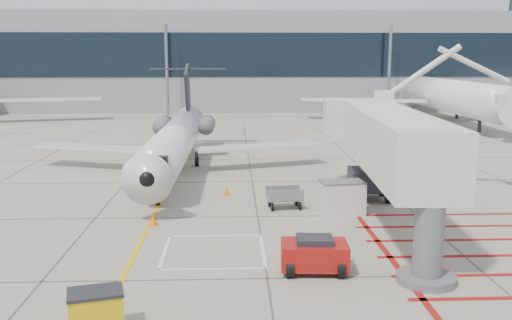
{
  "coord_description": "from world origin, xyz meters",
  "views": [
    {
      "loc": [
        -1.16,
        -23.28,
        7.86
      ],
      "look_at": [
        0.0,
        6.0,
        2.5
      ],
      "focal_mm": 40.0,
      "sensor_mm": 36.0,
      "label": 1
    }
  ],
  "objects_px": {
    "jet_bridge": "(393,153)",
    "spill_bin": "(96,312)",
    "regional_jet": "(170,126)",
    "pushback_tug": "(314,253)"
  },
  "relations": [
    {
      "from": "jet_bridge",
      "to": "spill_bin",
      "type": "bearing_deg",
      "value": -136.18
    },
    {
      "from": "jet_bridge",
      "to": "pushback_tug",
      "type": "height_order",
      "value": "jet_bridge"
    },
    {
      "from": "regional_jet",
      "to": "jet_bridge",
      "type": "height_order",
      "value": "jet_bridge"
    },
    {
      "from": "regional_jet",
      "to": "jet_bridge",
      "type": "distance_m",
      "value": 15.78
    },
    {
      "from": "regional_jet",
      "to": "pushback_tug",
      "type": "bearing_deg",
      "value": -66.16
    },
    {
      "from": "pushback_tug",
      "to": "regional_jet",
      "type": "bearing_deg",
      "value": 116.62
    },
    {
      "from": "regional_jet",
      "to": "jet_bridge",
      "type": "relative_size",
      "value": 1.5
    },
    {
      "from": "regional_jet",
      "to": "spill_bin",
      "type": "distance_m",
      "value": 20.83
    },
    {
      "from": "regional_jet",
      "to": "spill_bin",
      "type": "bearing_deg",
      "value": -89.31
    },
    {
      "from": "regional_jet",
      "to": "pushback_tug",
      "type": "height_order",
      "value": "regional_jet"
    }
  ]
}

